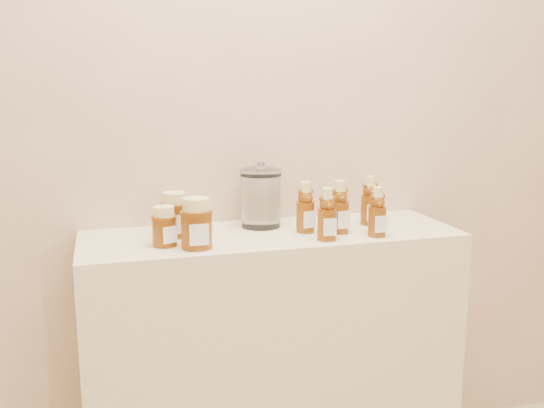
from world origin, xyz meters
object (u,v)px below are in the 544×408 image
object	(u,v)px
display_table	(272,363)
glass_canister	(261,195)
bear_bottle_back_left	(305,204)
honey_jar_left	(164,226)
bear_bottle_front_left	(327,211)

from	to	relation	value
display_table	glass_canister	world-z (taller)	glass_canister
bear_bottle_back_left	honey_jar_left	size ratio (longest dim) A/B	1.56
bear_bottle_back_left	bear_bottle_front_left	xyz separation A→B (m)	(0.03, -0.11, -0.00)
bear_bottle_front_left	glass_canister	bearing A→B (deg)	126.29
honey_jar_left	display_table	bearing A→B (deg)	-10.19
display_table	glass_canister	bearing A→B (deg)	97.70
bear_bottle_front_left	honey_jar_left	xyz separation A→B (m)	(-0.48, 0.07, -0.03)
glass_canister	bear_bottle_front_left	bearing A→B (deg)	-56.04
bear_bottle_back_left	honey_jar_left	world-z (taller)	bear_bottle_back_left
display_table	bear_bottle_front_left	size ratio (longest dim) A/B	6.64
display_table	glass_canister	distance (m)	0.56
display_table	bear_bottle_front_left	distance (m)	0.57
bear_bottle_back_left	bear_bottle_front_left	size ratio (longest dim) A/B	1.02
display_table	bear_bottle_back_left	distance (m)	0.55
honey_jar_left	bear_bottle_back_left	bearing A→B (deg)	-14.94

